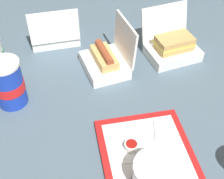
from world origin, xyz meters
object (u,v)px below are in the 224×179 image
ketchup_cup (130,146)px  clamshell_hotdog_front (55,33)px  clamshell_sandwich_corner (172,46)px  cake_container (156,175)px  soda_cup_center (8,84)px  food_tray (151,166)px  clamshell_hotdog_center (107,60)px  plastic_fork (157,135)px

ketchup_cup → clamshell_hotdog_front: size_ratio=0.21×
clamshell_hotdog_front → clamshell_sandwich_corner: bearing=66.0°
ketchup_cup → clamshell_hotdog_front: clamshell_hotdog_front is taller
cake_container → clamshell_sandwich_corner: size_ratio=0.56×
soda_cup_center → ketchup_cup: bearing=49.4°
food_tray → clamshell_sandwich_corner: 0.52m
food_tray → clamshell_hotdog_front: (-0.66, -0.20, 0.03)m
food_tray → ketchup_cup: (-0.06, -0.04, 0.02)m
clamshell_hotdog_center → food_tray: bearing=4.1°
ketchup_cup → clamshell_hotdog_front: bearing=-165.2°
clamshell_sandwich_corner → soda_cup_center: size_ratio=0.96×
cake_container → clamshell_hotdog_center: 0.50m
clamshell_sandwich_corner → clamshell_hotdog_center: size_ratio=1.08×
plastic_fork → clamshell_hotdog_center: 0.36m
cake_container → soda_cup_center: bearing=-137.8°
ketchup_cup → plastic_fork: ketchup_cup is taller
clamshell_sandwich_corner → food_tray: bearing=-26.4°
plastic_fork → soda_cup_center: 0.49m
food_tray → ketchup_cup: size_ratio=9.44×
clamshell_sandwich_corner → soda_cup_center: (0.12, -0.60, 0.04)m
ketchup_cup → food_tray: bearing=34.9°
soda_cup_center → clamshell_sandwich_corner: bearing=101.5°
clamshell_hotdog_front → clamshell_hotdog_center: size_ratio=0.96×
cake_container → ketchup_cup: size_ratio=3.03×
food_tray → soda_cup_center: size_ratio=1.68×
cake_container → clamshell_sandwich_corner: 0.57m
food_tray → plastic_fork: size_ratio=3.43×
clamshell_hotdog_center → soda_cup_center: 0.35m
clamshell_hotdog_front → clamshell_sandwich_corner: size_ratio=0.89×
food_tray → clamshell_hotdog_center: bearing=-175.9°
plastic_fork → food_tray: bearing=-12.0°
food_tray → clamshell_hotdog_front: size_ratio=1.98×
food_tray → soda_cup_center: bearing=-132.8°
food_tray → ketchup_cup: bearing=-145.1°
cake_container → ketchup_cup: 0.12m
cake_container → soda_cup_center: soda_cup_center is taller
food_tray → plastic_fork: 0.10m
plastic_fork → clamshell_hotdog_center: bearing=-152.8°
cake_container → clamshell_sandwich_corner: (-0.52, 0.24, -0.01)m
ketchup_cup → clamshell_sandwich_corner: size_ratio=0.19×
ketchup_cup → cake_container: bearing=15.9°
clamshell_hotdog_front → clamshell_sandwich_corner: clamshell_sandwich_corner is taller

